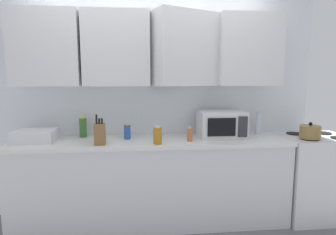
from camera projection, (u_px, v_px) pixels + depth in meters
The scene contains 12 objects.
wall_back_with_cabinets at pixel (151, 73), 2.99m from camera, with size 3.69×0.56×2.60m.
counter_run at pixel (152, 181), 2.92m from camera, with size 2.82×0.63×0.90m.
stove_range at pixel (313, 176), 3.08m from camera, with size 0.76×0.64×0.91m.
kettle at pixel (310, 132), 2.85m from camera, with size 0.20×0.20×0.17m.
microwave at pixel (221, 124), 2.96m from camera, with size 0.48×0.37×0.28m.
dish_rack at pixel (36, 136), 2.74m from camera, with size 0.38×0.30×0.12m, color silver.
knife_block at pixel (100, 134), 2.63m from camera, with size 0.11×0.12×0.29m.
bottle_green_oil at pixel (83, 127), 2.96m from camera, with size 0.07×0.07×0.23m.
bottle_blue_cleaner at pixel (127, 132), 2.87m from camera, with size 0.07×0.07×0.17m.
bottle_clear_tall at pixel (258, 123), 3.14m from camera, with size 0.06×0.06×0.26m.
bottle_spice_jar at pixel (190, 135), 2.77m from camera, with size 0.05×0.05×0.15m.
bottle_amber_vinegar at pixel (158, 135), 2.65m from camera, with size 0.08×0.08×0.18m.
Camera 1 is at (-0.11, -3.11, 1.52)m, focal length 29.50 mm.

